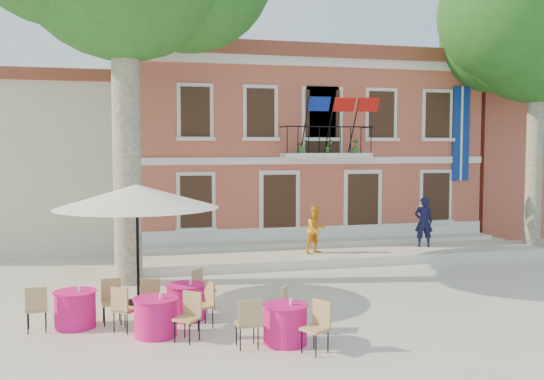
{
  "coord_description": "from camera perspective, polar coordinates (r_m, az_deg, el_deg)",
  "views": [
    {
      "loc": [
        -5.07,
        -14.97,
        3.77
      ],
      "look_at": [
        -0.5,
        3.5,
        2.43
      ],
      "focal_mm": 40.0,
      "sensor_mm": 36.0,
      "label": 1
    }
  ],
  "objects": [
    {
      "name": "ground",
      "position": [
        16.25,
        4.73,
        -9.41
      ],
      "size": [
        90.0,
        90.0,
        0.0
      ],
      "primitive_type": "plane",
      "color": "beige",
      "rests_on": "ground"
    },
    {
      "name": "main_building",
      "position": [
        25.94,
        1.91,
        4.03
      ],
      "size": [
        13.5,
        9.59,
        7.5
      ],
      "color": "#C34F46",
      "rests_on": "ground"
    },
    {
      "name": "neighbor_west",
      "position": [
        26.35,
        -23.61,
        2.47
      ],
      "size": [
        9.4,
        9.4,
        6.4
      ],
      "color": "beige",
      "rests_on": "ground"
    },
    {
      "name": "neighbor_east",
      "position": [
        32.23,
        22.4,
        2.72
      ],
      "size": [
        9.4,
        9.4,
        6.4
      ],
      "color": "#C34F46",
      "rests_on": "ground"
    },
    {
      "name": "terrace",
      "position": [
        20.94,
        6.08,
        -5.96
      ],
      "size": [
        14.0,
        3.4,
        0.3
      ],
      "primitive_type": "cube",
      "color": "silver",
      "rests_on": "ground"
    },
    {
      "name": "plane_tree_east",
      "position": [
        24.03,
        23.77,
        13.97
      ],
      "size": [
        5.55,
        5.55,
        10.9
      ],
      "color": "#A59E84",
      "rests_on": "ground"
    },
    {
      "name": "patio_umbrella",
      "position": [
        14.78,
        -12.6,
        -0.62
      ],
      "size": [
        3.89,
        3.89,
        2.89
      ],
      "color": "black",
      "rests_on": "ground"
    },
    {
      "name": "pedestrian_navy",
      "position": [
        21.84,
        14.08,
        -2.92
      ],
      "size": [
        0.73,
        0.57,
        1.76
      ],
      "primitive_type": "imported",
      "rotation": [
        0.0,
        0.0,
        2.89
      ],
      "color": "black",
      "rests_on": "terrace"
    },
    {
      "name": "pedestrian_orange",
      "position": [
        19.95,
        4.16,
        -3.74
      ],
      "size": [
        0.92,
        0.82,
        1.56
      ],
      "primitive_type": "imported",
      "rotation": [
        0.0,
        0.0,
        0.37
      ],
      "color": "orange",
      "rests_on": "terrace"
    },
    {
      "name": "cafe_table_0",
      "position": [
        13.56,
        -18.04,
        -10.48
      ],
      "size": [
        1.95,
        0.9,
        0.95
      ],
      "color": "#E6155F",
      "rests_on": "ground"
    },
    {
      "name": "cafe_table_1",
      "position": [
        11.88,
        1.25,
        -12.31
      ],
      "size": [
        1.65,
        1.87,
        0.95
      ],
      "color": "#E6155F",
      "rests_on": "ground"
    },
    {
      "name": "cafe_table_2",
      "position": [
        12.55,
        -10.9,
        -11.53
      ],
      "size": [
        1.74,
        1.56,
        0.95
      ],
      "color": "#E6155F",
      "rests_on": "ground"
    },
    {
      "name": "cafe_table_3",
      "position": [
        13.66,
        -8.1,
        -10.18
      ],
      "size": [
        1.76,
        1.84,
        0.95
      ],
      "color": "#E6155F",
      "rests_on": "ground"
    }
  ]
}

